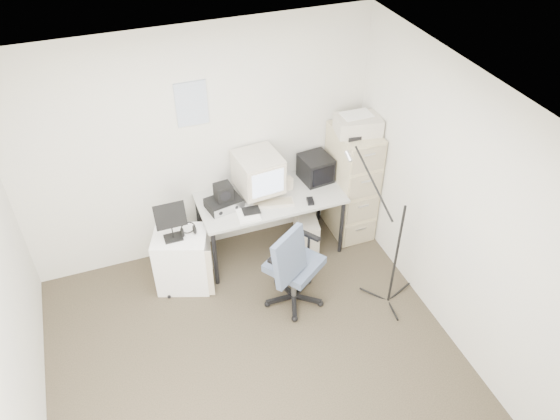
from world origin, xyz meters
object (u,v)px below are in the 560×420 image
object	(u,v)px
side_cart	(183,260)
desk	(271,224)
filing_cabinet	(351,183)
office_chair	(294,263)

from	to	relation	value
side_cart	desk	bearing A→B (deg)	29.74
filing_cabinet	desk	distance (m)	0.99
desk	office_chair	bearing A→B (deg)	-93.04
office_chair	side_cart	distance (m)	1.16
filing_cabinet	side_cart	world-z (taller)	filing_cabinet
filing_cabinet	side_cart	distance (m)	1.99
filing_cabinet	side_cart	size ratio (longest dim) A/B	2.01
filing_cabinet	desk	world-z (taller)	filing_cabinet
filing_cabinet	office_chair	xyz separation A→B (m)	(-0.99, -0.82, -0.13)
desk	side_cart	distance (m)	1.02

